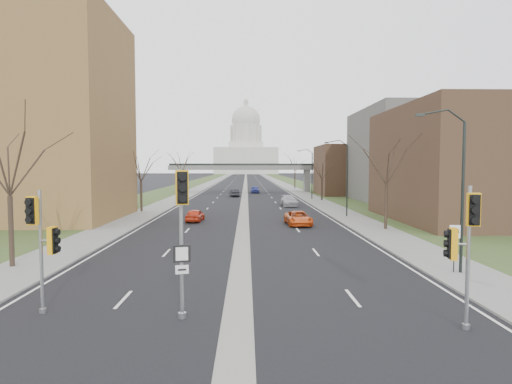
{
  "coord_description": "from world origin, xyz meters",
  "views": [
    {
      "loc": [
        0.34,
        -16.32,
        5.79
      ],
      "look_at": [
        0.98,
        12.04,
        4.09
      ],
      "focal_mm": 30.0,
      "sensor_mm": 36.0,
      "label": 1
    }
  ],
  "objects_px": {
    "car_left_near": "(195,215)",
    "car_right_mid": "(289,201)",
    "signal_pole_left": "(42,234)",
    "signal_pole_median": "(182,216)",
    "signal_pole_right": "(464,237)",
    "car_right_far": "(255,189)",
    "car_right_near": "(298,218)",
    "speed_limit_sign": "(454,240)",
    "car_left_far": "(234,193)"
  },
  "relations": [
    {
      "from": "signal_pole_left",
      "to": "car_right_far",
      "type": "relative_size",
      "value": 1.06
    },
    {
      "from": "car_right_near",
      "to": "car_right_far",
      "type": "bearing_deg",
      "value": 90.78
    },
    {
      "from": "signal_pole_right",
      "to": "car_right_near",
      "type": "height_order",
      "value": "signal_pole_right"
    },
    {
      "from": "speed_limit_sign",
      "to": "signal_pole_left",
      "type": "bearing_deg",
      "value": -153.9
    },
    {
      "from": "speed_limit_sign",
      "to": "car_right_mid",
      "type": "xyz_separation_m",
      "value": [
        -4.88,
        39.77,
        -1.11
      ]
    },
    {
      "from": "signal_pole_left",
      "to": "car_right_far",
      "type": "xyz_separation_m",
      "value": [
        9.75,
        76.29,
        -2.4
      ]
    },
    {
      "from": "signal_pole_left",
      "to": "car_right_near",
      "type": "distance_m",
      "value": 28.52
    },
    {
      "from": "signal_pole_right",
      "to": "car_left_far",
      "type": "xyz_separation_m",
      "value": [
        -9.92,
        67.21,
        -2.62
      ]
    },
    {
      "from": "signal_pole_left",
      "to": "signal_pole_median",
      "type": "bearing_deg",
      "value": -1.07
    },
    {
      "from": "car_left_near",
      "to": "signal_pole_left",
      "type": "bearing_deg",
      "value": 89.08
    },
    {
      "from": "signal_pole_median",
      "to": "car_right_near",
      "type": "height_order",
      "value": "signal_pole_median"
    },
    {
      "from": "car_right_mid",
      "to": "car_right_far",
      "type": "distance_m",
      "value": 31.01
    },
    {
      "from": "car_right_far",
      "to": "signal_pole_right",
      "type": "bearing_deg",
      "value": -84.11
    },
    {
      "from": "car_right_far",
      "to": "signal_pole_left",
      "type": "bearing_deg",
      "value": -95.56
    },
    {
      "from": "signal_pole_median",
      "to": "speed_limit_sign",
      "type": "height_order",
      "value": "signal_pole_median"
    },
    {
      "from": "car_right_mid",
      "to": "car_right_far",
      "type": "relative_size",
      "value": 1.14
    },
    {
      "from": "signal_pole_median",
      "to": "signal_pole_right",
      "type": "distance_m",
      "value": 10.05
    },
    {
      "from": "car_left_near",
      "to": "signal_pole_right",
      "type": "bearing_deg",
      "value": 117.28
    },
    {
      "from": "car_left_far",
      "to": "signal_pole_left",
      "type": "bearing_deg",
      "value": 77.55
    },
    {
      "from": "car_right_far",
      "to": "car_left_far",
      "type": "bearing_deg",
      "value": -109.13
    },
    {
      "from": "car_left_near",
      "to": "car_right_mid",
      "type": "distance_m",
      "value": 20.82
    },
    {
      "from": "car_left_far",
      "to": "car_right_near",
      "type": "xyz_separation_m",
      "value": [
        7.45,
        -39.97,
        -0.04
      ]
    },
    {
      "from": "signal_pole_left",
      "to": "car_left_near",
      "type": "xyz_separation_m",
      "value": [
        2.47,
        28.32,
        -2.52
      ]
    },
    {
      "from": "car_right_near",
      "to": "speed_limit_sign",
      "type": "bearing_deg",
      "value": -75.74
    },
    {
      "from": "signal_pole_median",
      "to": "car_right_near",
      "type": "xyz_separation_m",
      "value": [
        7.49,
        26.06,
        -3.27
      ]
    },
    {
      "from": "signal_pole_right",
      "to": "car_right_far",
      "type": "distance_m",
      "value": 78.51
    },
    {
      "from": "car_left_far",
      "to": "car_right_mid",
      "type": "height_order",
      "value": "car_right_mid"
    },
    {
      "from": "car_left_near",
      "to": "car_right_far",
      "type": "relative_size",
      "value": 0.85
    },
    {
      "from": "speed_limit_sign",
      "to": "car_left_far",
      "type": "xyz_separation_m",
      "value": [
        -13.44,
        59.43,
        -1.14
      ]
    },
    {
      "from": "car_right_far",
      "to": "car_right_mid",
      "type": "bearing_deg",
      "value": -80.22
    },
    {
      "from": "car_right_near",
      "to": "car_left_far",
      "type": "bearing_deg",
      "value": 97.71
    },
    {
      "from": "car_right_mid",
      "to": "signal_pole_left",
      "type": "bearing_deg",
      "value": -109.26
    },
    {
      "from": "signal_pole_median",
      "to": "car_right_near",
      "type": "relative_size",
      "value": 1.15
    },
    {
      "from": "car_right_far",
      "to": "car_right_near",
      "type": "bearing_deg",
      "value": -84.65
    },
    {
      "from": "signal_pole_median",
      "to": "car_right_far",
      "type": "relative_size",
      "value": 1.23
    },
    {
      "from": "signal_pole_median",
      "to": "signal_pole_left",
      "type": "bearing_deg",
      "value": 158.82
    },
    {
      "from": "signal_pole_median",
      "to": "speed_limit_sign",
      "type": "distance_m",
      "value": 15.15
    },
    {
      "from": "signal_pole_median",
      "to": "car_left_near",
      "type": "height_order",
      "value": "signal_pole_median"
    },
    {
      "from": "signal_pole_right",
      "to": "car_right_near",
      "type": "xyz_separation_m",
      "value": [
        -2.47,
        27.24,
        -2.66
      ]
    },
    {
      "from": "signal_pole_right",
      "to": "speed_limit_sign",
      "type": "relative_size",
      "value": 2.01
    },
    {
      "from": "signal_pole_median",
      "to": "car_right_far",
      "type": "height_order",
      "value": "signal_pole_median"
    },
    {
      "from": "car_left_near",
      "to": "car_right_near",
      "type": "relative_size",
      "value": 0.79
    },
    {
      "from": "signal_pole_left",
      "to": "car_right_near",
      "type": "height_order",
      "value": "signal_pole_left"
    },
    {
      "from": "car_left_far",
      "to": "signal_pole_median",
      "type": "bearing_deg",
      "value": 82.37
    },
    {
      "from": "signal_pole_left",
      "to": "car_right_near",
      "type": "bearing_deg",
      "value": 69.89
    },
    {
      "from": "signal_pole_median",
      "to": "car_left_near",
      "type": "bearing_deg",
      "value": 82.93
    },
    {
      "from": "speed_limit_sign",
      "to": "car_right_far",
      "type": "height_order",
      "value": "speed_limit_sign"
    },
    {
      "from": "car_left_near",
      "to": "speed_limit_sign",
      "type": "bearing_deg",
      "value": 130.32
    },
    {
      "from": "car_right_near",
      "to": "car_left_near",
      "type": "bearing_deg",
      "value": 160.98
    },
    {
      "from": "signal_pole_left",
      "to": "car_right_mid",
      "type": "bearing_deg",
      "value": 79.91
    }
  ]
}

